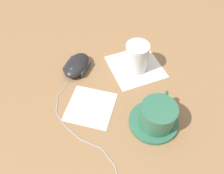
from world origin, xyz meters
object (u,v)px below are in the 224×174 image
object	(u,v)px
computer_mouse	(77,65)
drinking_glass	(137,57)
coffee_cup	(158,114)
saucer	(153,122)

from	to	relation	value
computer_mouse	drinking_glass	bearing A→B (deg)	-12.82
coffee_cup	drinking_glass	world-z (taller)	drinking_glass
coffee_cup	drinking_glass	xyz separation A→B (m)	(0.01, 0.20, 0.00)
computer_mouse	drinking_glass	world-z (taller)	drinking_glass
coffee_cup	computer_mouse	distance (m)	0.29
coffee_cup	computer_mouse	bearing A→B (deg)	123.78
coffee_cup	computer_mouse	size ratio (longest dim) A/B	0.84
saucer	coffee_cup	size ratio (longest dim) A/B	1.22
saucer	computer_mouse	world-z (taller)	computer_mouse
saucer	coffee_cup	distance (m)	0.04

